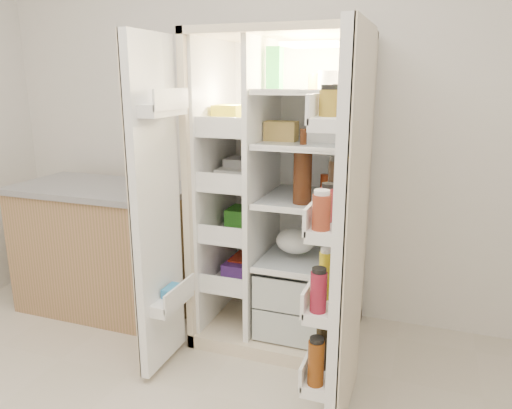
% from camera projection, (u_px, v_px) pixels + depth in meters
% --- Properties ---
extents(wall_back, '(4.00, 0.02, 2.70)m').
position_uv_depth(wall_back, '(272.00, 109.00, 3.12)').
color(wall_back, silver).
rests_on(wall_back, floor).
extents(refrigerator, '(0.92, 0.70, 1.80)m').
position_uv_depth(refrigerator, '(286.00, 217.00, 2.89)').
color(refrigerator, beige).
rests_on(refrigerator, floor).
extents(freezer_door, '(0.15, 0.40, 1.72)m').
position_uv_depth(freezer_door, '(157.00, 210.00, 2.47)').
color(freezer_door, white).
rests_on(freezer_door, floor).
extents(fridge_door, '(0.17, 0.58, 1.72)m').
position_uv_depth(fridge_door, '(345.00, 240.00, 2.07)').
color(fridge_door, white).
rests_on(fridge_door, floor).
extents(kitchen_counter, '(1.19, 0.63, 0.86)m').
position_uv_depth(kitchen_counter, '(107.00, 248.00, 3.28)').
color(kitchen_counter, '#A67753').
rests_on(kitchen_counter, floor).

